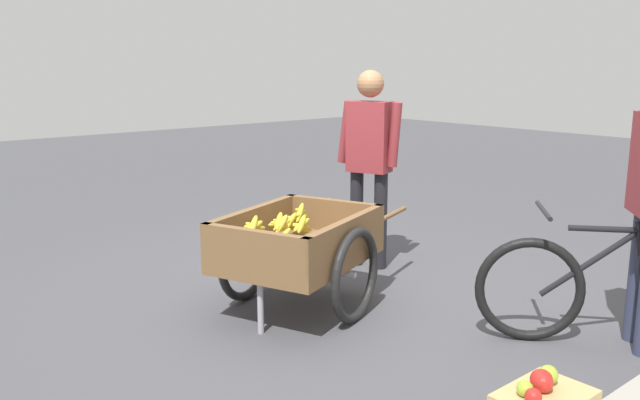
# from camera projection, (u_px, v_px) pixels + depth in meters

# --- Properties ---
(ground_plane) EXTENTS (24.00, 24.00, 0.00)m
(ground_plane) POSITION_uv_depth(u_px,v_px,m) (334.00, 296.00, 4.88)
(ground_plane) COLOR #47474C
(fruit_cart) EXTENTS (1.81, 1.29, 0.73)m
(fruit_cart) POSITION_uv_depth(u_px,v_px,m) (298.00, 249.00, 4.54)
(fruit_cart) COLOR brown
(fruit_cart) RESTS_ON ground
(vendor_person) EXTENTS (0.31, 0.56, 1.64)m
(vendor_person) POSITION_uv_depth(u_px,v_px,m) (369.00, 151.00, 5.40)
(vendor_person) COLOR black
(vendor_person) RESTS_ON ground
(bicycle) EXTENTS (1.12, 1.30, 0.85)m
(bicycle) POSITION_uv_depth(u_px,v_px,m) (615.00, 291.00, 3.96)
(bicycle) COLOR black
(bicycle) RESTS_ON ground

